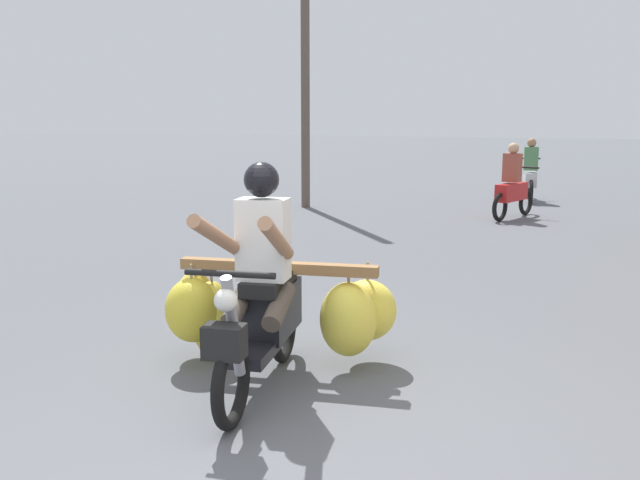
% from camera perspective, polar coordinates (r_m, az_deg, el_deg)
% --- Properties ---
extents(ground_plane, '(120.00, 120.00, 0.00)m').
position_cam_1_polar(ground_plane, '(4.08, -4.80, -17.33)').
color(ground_plane, '#56595E').
extents(motorbike_main_loaded, '(1.69, 1.92, 1.58)m').
position_cam_1_polar(motorbike_main_loaded, '(5.13, -4.12, -5.38)').
color(motorbike_main_loaded, black).
rests_on(motorbike_main_loaded, ground).
extents(motorbike_distant_ahead_left, '(0.65, 1.58, 1.40)m').
position_cam_1_polar(motorbike_distant_ahead_left, '(13.35, 15.48, 4.11)').
color(motorbike_distant_ahead_left, black).
rests_on(motorbike_distant_ahead_left, ground).
extents(motorbike_distant_ahead_right, '(0.57, 1.60, 1.40)m').
position_cam_1_polar(motorbike_distant_ahead_right, '(16.25, 16.82, 5.06)').
color(motorbike_distant_ahead_right, black).
rests_on(motorbike_distant_ahead_right, ground).
extents(utility_pole, '(0.18, 0.18, 6.11)m').
position_cam_1_polar(utility_pole, '(14.53, -1.22, 14.75)').
color(utility_pole, brown).
rests_on(utility_pole, ground).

